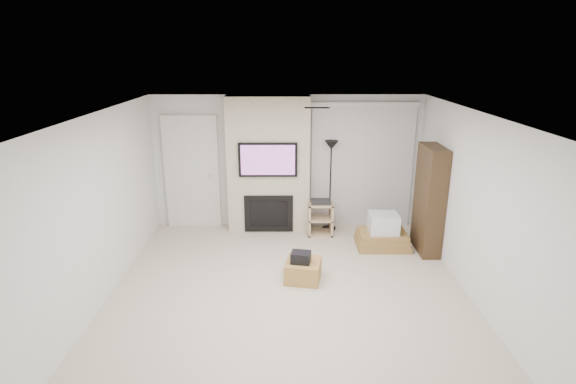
{
  "coord_description": "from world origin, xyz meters",
  "views": [
    {
      "loc": [
        -0.05,
        -5.47,
        3.26
      ],
      "look_at": [
        0.0,
        1.2,
        1.15
      ],
      "focal_mm": 28.0,
      "sensor_mm": 36.0,
      "label": 1
    }
  ],
  "objects_px": {
    "box_stack": "(383,234)",
    "av_stand": "(320,216)",
    "bookshelf": "(429,200)",
    "floor_lamp": "(331,160)",
    "ottoman": "(303,270)"
  },
  "relations": [
    {
      "from": "box_stack",
      "to": "floor_lamp",
      "type": "bearing_deg",
      "value": 136.12
    },
    {
      "from": "box_stack",
      "to": "bookshelf",
      "type": "xyz_separation_m",
      "value": [
        0.7,
        -0.15,
        0.67
      ]
    },
    {
      "from": "floor_lamp",
      "to": "av_stand",
      "type": "distance_m",
      "value": 1.04
    },
    {
      "from": "av_stand",
      "to": "floor_lamp",
      "type": "bearing_deg",
      "value": 51.66
    },
    {
      "from": "box_stack",
      "to": "av_stand",
      "type": "bearing_deg",
      "value": 151.21
    },
    {
      "from": "av_stand",
      "to": "bookshelf",
      "type": "relative_size",
      "value": 0.37
    },
    {
      "from": "ottoman",
      "to": "av_stand",
      "type": "bearing_deg",
      "value": 77.61
    },
    {
      "from": "ottoman",
      "to": "bookshelf",
      "type": "relative_size",
      "value": 0.28
    },
    {
      "from": "floor_lamp",
      "to": "av_stand",
      "type": "bearing_deg",
      "value": -128.34
    },
    {
      "from": "ottoman",
      "to": "box_stack",
      "type": "relative_size",
      "value": 0.56
    },
    {
      "from": "av_stand",
      "to": "box_stack",
      "type": "height_order",
      "value": "av_stand"
    },
    {
      "from": "box_stack",
      "to": "bookshelf",
      "type": "height_order",
      "value": "bookshelf"
    },
    {
      "from": "ottoman",
      "to": "box_stack",
      "type": "xyz_separation_m",
      "value": [
        1.42,
        1.18,
        0.08
      ]
    },
    {
      "from": "floor_lamp",
      "to": "ottoman",
      "type": "bearing_deg",
      "value": -106.14
    },
    {
      "from": "ottoman",
      "to": "floor_lamp",
      "type": "relative_size",
      "value": 0.29
    }
  ]
}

